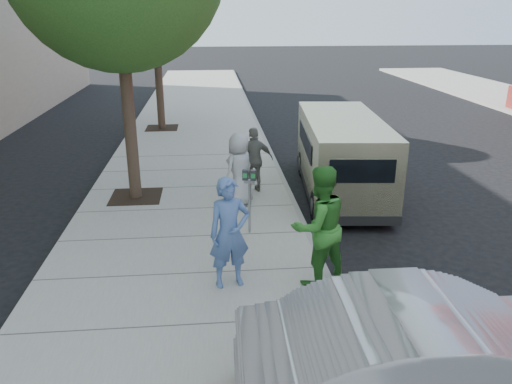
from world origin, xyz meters
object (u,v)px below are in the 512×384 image
Objects in this scene: van at (341,154)px; person_striped_polo at (254,160)px; person_gray_shirt at (239,170)px; person_officer at (229,233)px; parking_meter at (249,188)px; person_green_shirt at (319,226)px; sedan at (446,363)px.

van is 2.17m from person_striped_polo.
person_striped_polo is at bearing -159.22° from person_gray_shirt.
person_officer reaches higher than van.
parking_meter is 0.82× the size of person_striped_polo.
person_gray_shirt is (-0.10, 1.58, -0.11)m from parking_meter.
person_green_shirt is 4.58m from person_striped_polo.
person_green_shirt is 1.24× the size of person_striped_polo.
van is at bearing -5.13° from sedan.
van is at bearing -129.58° from person_green_shirt.
parking_meter is at bearing 63.05° from person_officer.
person_striped_polo is at bearing -173.64° from van.
person_green_shirt is at bearing -16.09° from person_officer.
person_striped_polo is (-1.41, 7.41, 0.20)m from sedan.
person_green_shirt reaches higher than sedan.
sedan is 7.54m from person_striped_polo.
van is at bearing 156.14° from person_gray_shirt.
person_gray_shirt reaches higher than person_striped_polo.
sedan is at bearing -66.36° from person_officer.
sedan is at bearing 84.73° from person_green_shirt.
person_officer is 1.14× the size of person_striped_polo.
person_striped_polo is at bearing -103.12° from person_green_shirt.
person_officer is 0.91× the size of person_green_shirt.
person_gray_shirt is at bearing 54.21° from person_striped_polo.
parking_meter is 1.59m from person_gray_shirt.
van is at bearing 171.02° from person_striped_polo.
person_green_shirt is at bearing 16.20° from sedan.
parking_meter is at bearing 50.25° from person_gray_shirt.
person_officer is (-0.48, -2.00, -0.04)m from parking_meter.
person_striped_polo is (0.32, 2.46, -0.15)m from parking_meter.
person_striped_polo is (0.81, 4.46, -0.11)m from person_officer.
van reaches higher than parking_meter.
person_striped_polo is (-2.17, -0.04, -0.08)m from van.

